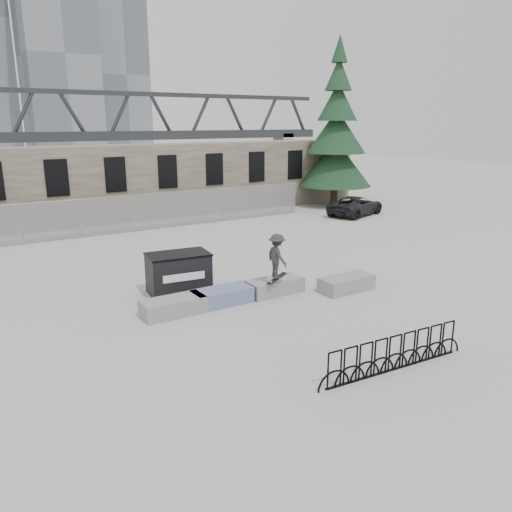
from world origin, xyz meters
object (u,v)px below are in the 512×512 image
(planter_center_left, at_px, (222,296))
(dumpster, at_px, (179,273))
(planter_center_right, at_px, (275,286))
(spruce_tree, at_px, (336,141))
(suv, at_px, (356,206))
(planter_offset, at_px, (346,283))
(planter_far_left, at_px, (173,306))
(bike_rack, at_px, (395,353))
(skateboarder, at_px, (277,256))

(planter_center_left, relative_size, dumpster, 0.87)
(planter_center_right, relative_size, spruce_tree, 0.17)
(planter_center_left, bearing_deg, suv, 32.88)
(spruce_tree, bearing_deg, planter_center_left, -140.58)
(planter_offset, relative_size, spruce_tree, 0.17)
(planter_far_left, distance_m, bike_rack, 6.96)
(planter_offset, bearing_deg, planter_center_right, 154.41)
(planter_center_right, height_order, dumpster, dumpster)
(planter_far_left, distance_m, planter_center_right, 3.81)
(planter_center_left, bearing_deg, dumpster, 110.98)
(planter_center_left, distance_m, dumpster, 2.03)
(planter_offset, bearing_deg, spruce_tree, 50.61)
(planter_offset, relative_size, dumpster, 0.87)
(planter_far_left, relative_size, bike_rack, 0.45)
(planter_offset, xyz_separation_m, skateboarder, (-2.58, 0.65, 1.21))
(planter_far_left, xyz_separation_m, spruce_tree, (18.29, 13.64, 4.27))
(suv, xyz_separation_m, skateboarder, (-13.25, -10.28, 0.88))
(bike_rack, height_order, spruce_tree, spruce_tree)
(spruce_tree, bearing_deg, planter_center_right, -136.63)
(dumpster, height_order, spruce_tree, spruce_tree)
(planter_offset, xyz_separation_m, bike_rack, (-3.05, -5.07, 0.16))
(planter_far_left, xyz_separation_m, planter_center_right, (3.81, -0.04, 0.00))
(planter_offset, relative_size, suv, 0.45)
(planter_center_right, height_order, spruce_tree, spruce_tree)
(planter_offset, xyz_separation_m, suv, (10.68, 10.93, 0.33))
(planter_center_right, distance_m, planter_offset, 2.59)
(planter_center_left, relative_size, spruce_tree, 0.17)
(planter_offset, height_order, bike_rack, bike_rack)
(planter_offset, bearing_deg, skateboarder, 165.82)
(dumpster, relative_size, suv, 0.52)
(dumpster, bearing_deg, spruce_tree, 41.20)
(spruce_tree, relative_size, suv, 2.60)
(spruce_tree, bearing_deg, skateboarder, -136.15)
(planter_center_right, relative_size, bike_rack, 0.45)
(planter_far_left, distance_m, planter_offset, 6.25)
(dumpster, distance_m, bike_rack, 8.38)
(dumpster, relative_size, bike_rack, 0.51)
(bike_rack, bearing_deg, planter_center_left, 102.28)
(planter_center_left, distance_m, spruce_tree, 21.85)
(planter_center_right, xyz_separation_m, planter_offset, (2.33, -1.12, 0.00))
(planter_center_left, bearing_deg, spruce_tree, 39.42)
(bike_rack, height_order, suv, suv)
(bike_rack, bearing_deg, dumpster, 104.34)
(spruce_tree, relative_size, skateboarder, 6.82)
(bike_rack, xyz_separation_m, skateboarder, (0.47, 5.72, 1.06))
(skateboarder, bearing_deg, bike_rack, 177.05)
(planter_center_left, relative_size, skateboarder, 1.19)
(planter_center_left, xyz_separation_m, bike_rack, (1.36, -6.26, 0.16))
(planter_far_left, relative_size, planter_offset, 1.00)
(planter_center_right, distance_m, bike_rack, 6.23)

